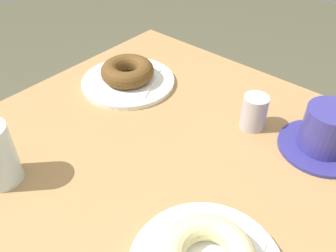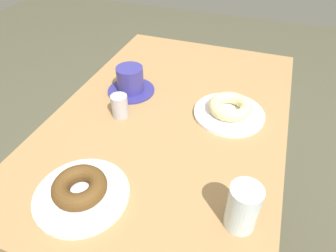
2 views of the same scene
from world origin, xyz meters
name	(u,v)px [view 1 (image 1 of 2)]	position (x,y,z in m)	size (l,w,h in m)	color
table	(227,229)	(0.00, 0.00, 0.62)	(0.98, 0.65, 0.76)	#9F784A
plate_chocolate_ring	(128,82)	(0.34, -0.09, 0.76)	(0.21, 0.21, 0.01)	white
napkin_chocolate_ring	(128,79)	(0.34, -0.09, 0.77)	(0.12, 0.12, 0.00)	white
donut_chocolate_ring	(127,71)	(0.34, -0.09, 0.79)	(0.12, 0.12, 0.04)	brown
coffee_cup	(326,132)	(-0.07, -0.16, 0.80)	(0.15, 0.15, 0.09)	navy
sugar_jar	(254,112)	(0.05, -0.13, 0.79)	(0.05, 0.05, 0.07)	#B1ACB2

